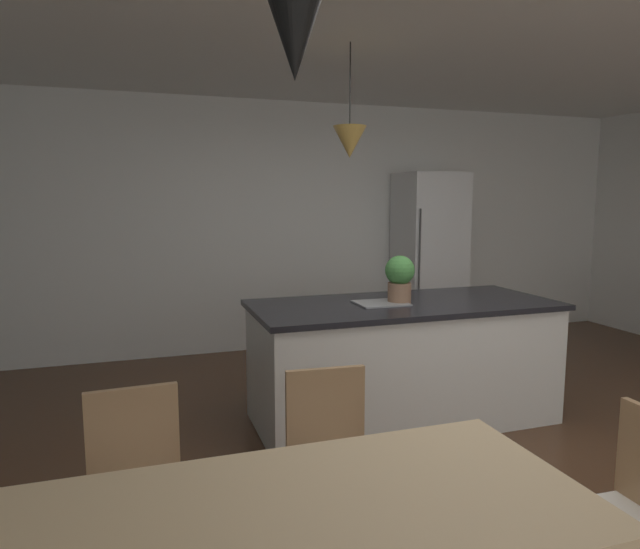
{
  "coord_description": "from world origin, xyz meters",
  "views": [
    {
      "loc": [
        -1.83,
        -2.73,
        1.65
      ],
      "look_at": [
        -0.76,
        0.52,
        1.19
      ],
      "focal_mm": 31.23,
      "sensor_mm": 36.0,
      "label": 1
    }
  ],
  "objects_px": {
    "refrigerator": "(429,259)",
    "dining_table": "(287,535)",
    "chair_far_left": "(137,491)",
    "chair_kitchen_end": "(628,521)",
    "chair_far_right": "(333,461)",
    "kitchen_island": "(403,360)",
    "potted_plant_on_island": "(400,277)"
  },
  "relations": [
    {
      "from": "refrigerator",
      "to": "dining_table",
      "type": "bearing_deg",
      "value": -123.88
    },
    {
      "from": "refrigerator",
      "to": "chair_far_left",
      "type": "bearing_deg",
      "value": -133.74
    },
    {
      "from": "chair_kitchen_end",
      "to": "chair_far_right",
      "type": "height_order",
      "value": "same"
    },
    {
      "from": "dining_table",
      "to": "refrigerator",
      "type": "distance_m",
      "value": 4.98
    },
    {
      "from": "dining_table",
      "to": "kitchen_island",
      "type": "bearing_deg",
      "value": 55.9
    },
    {
      "from": "chair_kitchen_end",
      "to": "chair_far_left",
      "type": "relative_size",
      "value": 1.0
    },
    {
      "from": "chair_far_right",
      "to": "potted_plant_on_island",
      "type": "height_order",
      "value": "potted_plant_on_island"
    },
    {
      "from": "chair_kitchen_end",
      "to": "chair_far_right",
      "type": "bearing_deg",
      "value": 137.98
    },
    {
      "from": "chair_kitchen_end",
      "to": "potted_plant_on_island",
      "type": "relative_size",
      "value": 2.5
    },
    {
      "from": "dining_table",
      "to": "chair_far_left",
      "type": "bearing_deg",
      "value": 118.15
    },
    {
      "from": "dining_table",
      "to": "chair_far_right",
      "type": "relative_size",
      "value": 2.15
    },
    {
      "from": "dining_table",
      "to": "chair_far_left",
      "type": "distance_m",
      "value": 0.92
    },
    {
      "from": "chair_far_right",
      "to": "dining_table",
      "type": "bearing_deg",
      "value": -118.18
    },
    {
      "from": "dining_table",
      "to": "potted_plant_on_island",
      "type": "relative_size",
      "value": 5.37
    },
    {
      "from": "dining_table",
      "to": "potted_plant_on_island",
      "type": "bearing_deg",
      "value": 56.58
    },
    {
      "from": "chair_far_left",
      "to": "kitchen_island",
      "type": "xyz_separation_m",
      "value": [
        1.9,
        1.39,
        -0.01
      ]
    },
    {
      "from": "dining_table",
      "to": "chair_far_right",
      "type": "height_order",
      "value": "chair_far_right"
    },
    {
      "from": "chair_kitchen_end",
      "to": "refrigerator",
      "type": "relative_size",
      "value": 0.45
    },
    {
      "from": "chair_kitchen_end",
      "to": "refrigerator",
      "type": "bearing_deg",
      "value": 70.43
    },
    {
      "from": "chair_far_left",
      "to": "potted_plant_on_island",
      "type": "xyz_separation_m",
      "value": [
        1.86,
        1.39,
        0.62
      ]
    },
    {
      "from": "chair_kitchen_end",
      "to": "chair_far_right",
      "type": "xyz_separation_m",
      "value": [
        -0.88,
        0.79,
        0.0
      ]
    },
    {
      "from": "refrigerator",
      "to": "potted_plant_on_island",
      "type": "bearing_deg",
      "value": -124.38
    },
    {
      "from": "dining_table",
      "to": "chair_kitchen_end",
      "type": "relative_size",
      "value": 2.15
    },
    {
      "from": "chair_kitchen_end",
      "to": "kitchen_island",
      "type": "distance_m",
      "value": 2.18
    },
    {
      "from": "dining_table",
      "to": "potted_plant_on_island",
      "type": "xyz_separation_m",
      "value": [
        1.44,
        2.18,
        0.41
      ]
    },
    {
      "from": "dining_table",
      "to": "kitchen_island",
      "type": "distance_m",
      "value": 2.64
    },
    {
      "from": "dining_table",
      "to": "refrigerator",
      "type": "relative_size",
      "value": 0.96
    },
    {
      "from": "dining_table",
      "to": "potted_plant_on_island",
      "type": "distance_m",
      "value": 2.64
    },
    {
      "from": "chair_far_left",
      "to": "chair_kitchen_end",
      "type": "bearing_deg",
      "value": -24.67
    },
    {
      "from": "potted_plant_on_island",
      "to": "dining_table",
      "type": "bearing_deg",
      "value": -123.42
    },
    {
      "from": "chair_far_left",
      "to": "chair_far_right",
      "type": "distance_m",
      "value": 0.85
    },
    {
      "from": "refrigerator",
      "to": "potted_plant_on_island",
      "type": "height_order",
      "value": "refrigerator"
    }
  ]
}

